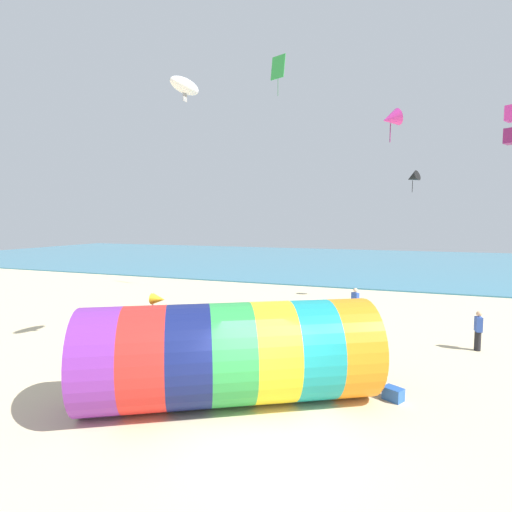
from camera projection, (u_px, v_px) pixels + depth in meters
ground_plane at (262, 435)px, 9.33m from camera, size 120.00×120.00×0.00m
sea at (377, 262)px, 47.72m from camera, size 120.00×40.00×0.10m
giant_inflatable_tube at (231, 353)px, 10.92m from camera, size 8.21×6.32×2.77m
kite_handler at (367, 354)px, 12.48m from camera, size 0.37×0.24×1.65m
kite_black_delta at (413, 177)px, 23.86m from camera, size 1.03×0.96×1.28m
kite_green_diamond at (278, 68)px, 25.44m from camera, size 1.05×0.57×2.53m
kite_magenta_delta at (391, 119)px, 12.51m from camera, size 0.84×0.81×1.06m
kite_white_parafoil at (185, 86)px, 13.65m from camera, size 0.74×1.56×0.80m
bystander_near_water at (478, 331)px, 15.36m from camera, size 0.27×0.39×1.55m
bystander_mid_beach at (355, 304)px, 20.20m from camera, size 0.42×0.39×1.62m
beach_flag at (158, 303)px, 12.30m from camera, size 0.47×0.36×2.78m
cooler_box at (393, 394)px, 11.14m from camera, size 0.63×0.57×0.36m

